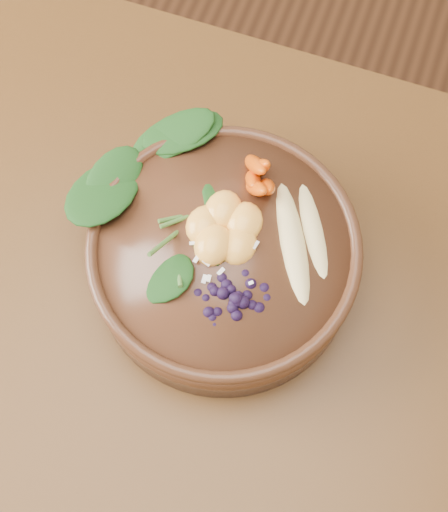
{
  "coord_description": "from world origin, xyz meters",
  "views": [
    {
      "loc": [
        0.26,
        -0.16,
        1.54
      ],
      "look_at": [
        0.17,
        0.12,
        0.8
      ],
      "focal_mm": 50.0,
      "sensor_mm": 36.0,
      "label": 1
    }
  ],
  "objects": [
    {
      "name": "dining_table",
      "position": [
        0.0,
        0.0,
        0.66
      ],
      "size": [
        1.6,
        0.9,
        0.75
      ],
      "color": "#331C0C",
      "rests_on": "ground"
    },
    {
      "name": "ground",
      "position": [
        0.0,
        0.0,
        0.0
      ],
      "size": [
        4.0,
        4.0,
        0.0
      ],
      "primitive_type": "plane",
      "color": "#381E0F",
      "rests_on": "ground"
    },
    {
      "name": "stoneware_bowl",
      "position": [
        0.17,
        0.12,
        0.79
      ],
      "size": [
        0.4,
        0.4,
        0.08
      ],
      "primitive_type": "cylinder",
      "rotation": [
        0.0,
        0.0,
        0.42
      ],
      "color": "#4C2A17",
      "rests_on": "dining_table"
    },
    {
      "name": "carrot_cluster",
      "position": [
        0.18,
        0.21,
        0.87
      ],
      "size": [
        0.08,
        0.08,
        0.08
      ],
      "primitive_type": null,
      "rotation": [
        0.0,
        0.0,
        0.42
      ],
      "color": "#DC4B06",
      "rests_on": "stoneware_bowl"
    },
    {
      "name": "banana_halves",
      "position": [
        0.24,
        0.15,
        0.84
      ],
      "size": [
        0.12,
        0.17,
        0.03
      ],
      "rotation": [
        0.0,
        0.0,
        0.42
      ],
      "color": "#E0CC84",
      "rests_on": "stoneware_bowl"
    },
    {
      "name": "blueberry_pile",
      "position": [
        0.19,
        0.06,
        0.85
      ],
      "size": [
        0.17,
        0.15,
        0.04
      ],
      "primitive_type": null,
      "rotation": [
        0.0,
        0.0,
        0.42
      ],
      "color": "black",
      "rests_on": "stoneware_bowl"
    },
    {
      "name": "coconut_flakes",
      "position": [
        0.18,
        0.1,
        0.83
      ],
      "size": [
        0.12,
        0.1,
        0.01
      ],
      "primitive_type": null,
      "rotation": [
        0.0,
        0.0,
        0.42
      ],
      "color": "white",
      "rests_on": "stoneware_bowl"
    },
    {
      "name": "mandarin_cluster",
      "position": [
        0.16,
        0.13,
        0.85
      ],
      "size": [
        0.12,
        0.12,
        0.03
      ],
      "primitive_type": null,
      "rotation": [
        0.0,
        0.0,
        0.42
      ],
      "color": "#FFAB3B",
      "rests_on": "stoneware_bowl"
    },
    {
      "name": "kale_heap",
      "position": [
        0.1,
        0.15,
        0.85
      ],
      "size": [
        0.25,
        0.24,
        0.05
      ],
      "primitive_type": null,
      "rotation": [
        0.0,
        0.0,
        0.42
      ],
      "color": "#194415",
      "rests_on": "stoneware_bowl"
    }
  ]
}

